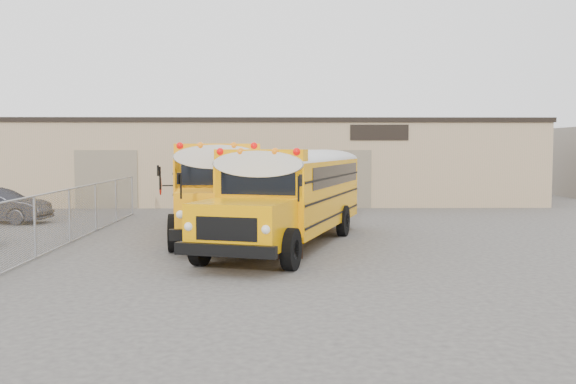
{
  "coord_description": "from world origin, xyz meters",
  "views": [
    {
      "loc": [
        0.82,
        -17.91,
        3.14
      ],
      "look_at": [
        1.15,
        4.14,
        1.6
      ],
      "focal_mm": 40.0,
      "sensor_mm": 36.0,
      "label": 1
    }
  ],
  "objects": [
    {
      "name": "chainlink_fence",
      "position": [
        -6.0,
        3.0,
        0.9
      ],
      "size": [
        0.07,
        18.07,
        1.81
      ],
      "color": "#979AA0",
      "rests_on": "ground"
    },
    {
      "name": "school_bus_right",
      "position": [
        3.17,
        9.04,
        1.81
      ],
      "size": [
        5.63,
        10.97,
        3.13
      ],
      "color": "#FBA102",
      "rests_on": "ground"
    },
    {
      "name": "ground",
      "position": [
        0.0,
        0.0,
        0.0
      ],
      "size": [
        120.0,
        120.0,
        0.0
      ],
      "primitive_type": "plane",
      "color": "#43413E",
      "rests_on": "ground"
    },
    {
      "name": "school_bus_left",
      "position": [
        -2.19,
        12.81,
        1.91
      ],
      "size": [
        3.9,
        11.51,
        3.3
      ],
      "color": "#FF9F0B",
      "rests_on": "ground"
    },
    {
      "name": "warehouse",
      "position": [
        -0.0,
        19.99,
        2.37
      ],
      "size": [
        30.2,
        10.2,
        4.67
      ],
      "color": "tan",
      "rests_on": "ground"
    },
    {
      "name": "tarp_bundle",
      "position": [
        1.02,
        0.36,
        0.71
      ],
      "size": [
        1.01,
        1.01,
        1.38
      ],
      "color": "black",
      "rests_on": "ground"
    }
  ]
}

